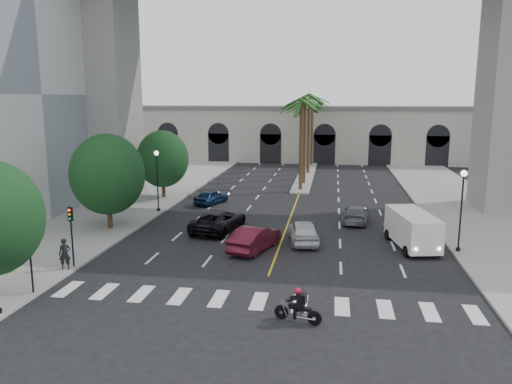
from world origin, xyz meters
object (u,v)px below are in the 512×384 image
object	(u,v)px
lamp_post_right	(462,204)
car_e	(211,197)
motorcycle_rider	(299,307)
traffic_signal_near	(29,247)
car_b	(255,238)
traffic_signal_far	(71,227)
pedestrian_b	(24,232)
car_a	(303,231)
car_c	(219,221)
car_d	(356,214)
pedestrian_a	(65,254)
cargo_van	(412,229)
lamp_post_left_far	(157,176)

from	to	relation	value
lamp_post_right	car_e	xyz separation A→B (m)	(-19.16, 12.13, -2.54)
motorcycle_rider	lamp_post_right	bearing A→B (deg)	66.72
traffic_signal_near	car_b	size ratio (longest dim) A/B	0.75
lamp_post_right	traffic_signal_near	size ratio (longest dim) A/B	1.47
traffic_signal_far	pedestrian_b	xyz separation A→B (m)	(-5.65, 3.84, -1.57)
car_a	car_c	world-z (taller)	car_c
motorcycle_rider	car_e	bearing A→B (deg)	128.29
car_d	pedestrian_b	bearing A→B (deg)	29.86
car_a	car_c	xyz separation A→B (m)	(-6.38, 2.04, 0.01)
traffic_signal_far	car_c	world-z (taller)	traffic_signal_far
car_a	car_e	xyz separation A→B (m)	(-9.26, 11.29, -0.11)
car_b	pedestrian_a	size ratio (longest dim) A/B	2.73
car_c	cargo_van	distance (m)	13.70
lamp_post_right	car_e	world-z (taller)	lamp_post_right
traffic_signal_near	car_e	world-z (taller)	traffic_signal_near
motorcycle_rider	car_a	size ratio (longest dim) A/B	0.46
car_d	traffic_signal_far	bearing A→B (deg)	45.52
car_e	cargo_van	bearing A→B (deg)	164.11
lamp_post_left_far	motorcycle_rider	size ratio (longest dim) A/B	2.50
car_a	car_d	size ratio (longest dim) A/B	0.99
car_c	pedestrian_a	xyz separation A→B (m)	(-6.62, -9.93, 0.24)
car_b	car_d	size ratio (longest dim) A/B	1.04
traffic_signal_near	lamp_post_right	bearing A→B (deg)	24.82
cargo_van	car_c	bearing A→B (deg)	159.92
car_d	car_a	bearing A→B (deg)	65.23
lamp_post_left_far	car_d	xyz separation A→B (m)	(16.67, -0.83, -2.54)
car_e	motorcycle_rider	bearing A→B (deg)	131.51
car_a	motorcycle_rider	bearing A→B (deg)	83.28
car_a	car_e	bearing A→B (deg)	-60.15
motorcycle_rider	car_e	world-z (taller)	motorcycle_rider
cargo_van	lamp_post_right	bearing A→B (deg)	-26.23
car_b	lamp_post_left_far	bearing A→B (deg)	-26.01
lamp_post_left_far	traffic_signal_far	distance (m)	14.52
car_d	traffic_signal_near	bearing A→B (deg)	52.84
car_c	pedestrian_a	bearing A→B (deg)	67.42
car_a	car_b	bearing A→B (deg)	26.64
cargo_van	pedestrian_a	distance (m)	21.60
car_e	car_b	bearing A→B (deg)	133.78
lamp_post_right	car_e	distance (m)	22.81
motorcycle_rider	pedestrian_b	xyz separation A→B (m)	(-19.05, 8.85, 0.23)
car_c	traffic_signal_near	bearing A→B (deg)	75.50
traffic_signal_far	car_c	size ratio (longest dim) A/B	0.64
car_e	pedestrian_b	world-z (taller)	pedestrian_b
traffic_signal_far	car_d	distance (m)	21.56
lamp_post_left_far	car_d	world-z (taller)	lamp_post_left_far
car_a	car_e	distance (m)	14.60
traffic_signal_far	car_a	bearing A→B (deg)	29.84
car_c	cargo_van	size ratio (longest dim) A/B	0.99
car_a	car_d	xyz separation A→B (m)	(3.77, 6.33, -0.11)
car_a	car_b	world-z (taller)	car_b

